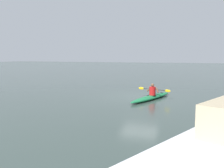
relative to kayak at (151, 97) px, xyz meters
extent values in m
plane|color=#384742|center=(0.94, -0.73, -0.13)|extent=(160.00, 160.00, 0.00)
ellipsoid|color=#19723F|center=(0.00, 0.00, 0.00)|extent=(2.07, 4.70, 0.26)
torus|color=black|center=(-0.01, -0.02, 0.11)|extent=(0.73, 0.73, 0.04)
cylinder|color=black|center=(-0.44, -1.35, 0.12)|extent=(0.18, 0.18, 0.02)
cylinder|color=red|center=(-0.04, -0.12, 0.40)|extent=(0.40, 0.40, 0.54)
sphere|color=brown|center=(-0.04, -0.12, 0.77)|extent=(0.21, 0.21, 0.21)
cylinder|color=black|center=(-0.10, -0.31, 0.47)|extent=(1.83, 0.62, 0.03)
ellipsoid|color=gold|center=(0.81, -0.61, 0.47)|extent=(0.39, 0.16, 0.17)
ellipsoid|color=gold|center=(-1.01, -0.01, 0.47)|extent=(0.39, 0.16, 0.17)
cylinder|color=brown|center=(0.22, -0.29, 0.47)|extent=(0.31, 0.17, 0.34)
cylinder|color=brown|center=(-0.35, -0.10, 0.47)|extent=(0.25, 0.25, 0.34)
camera|label=1|loc=(-2.87, 15.18, 2.67)|focal=38.63mm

